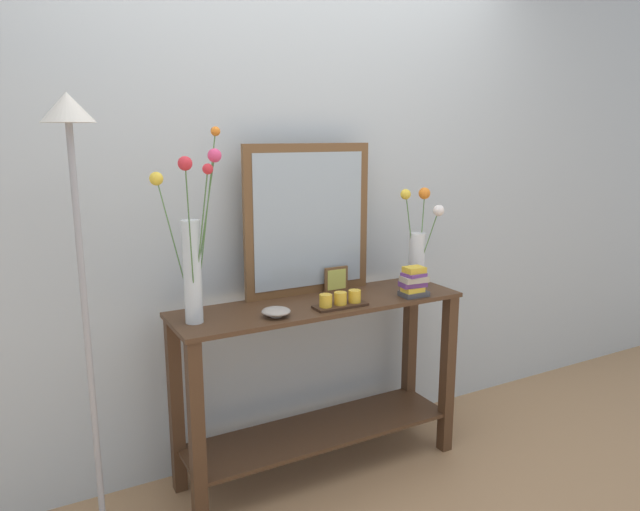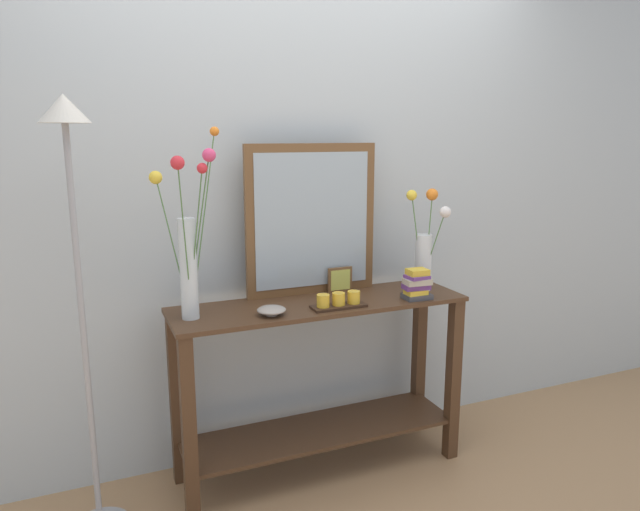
% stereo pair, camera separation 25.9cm
% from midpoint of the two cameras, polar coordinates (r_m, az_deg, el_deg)
% --- Properties ---
extents(ground_plane, '(7.00, 6.00, 0.02)m').
position_cam_midpoint_polar(ground_plane, '(2.99, 2.64, -20.28)').
color(ground_plane, '#A87F56').
extents(wall_back, '(6.40, 0.08, 2.70)m').
position_cam_midpoint_polar(wall_back, '(2.83, 0.16, 7.20)').
color(wall_back, '#B2BCC1').
rests_on(wall_back, ground).
extents(console_table, '(1.35, 0.39, 0.83)m').
position_cam_midpoint_polar(console_table, '(2.75, 2.74, -11.29)').
color(console_table, '#472D1C').
rests_on(console_table, ground).
extents(mirror_leaning, '(0.64, 0.03, 0.71)m').
position_cam_midpoint_polar(mirror_leaning, '(2.72, 1.91, 3.49)').
color(mirror_leaning, brown).
rests_on(mirror_leaning, console_table).
extents(tall_vase_left, '(0.29, 0.28, 0.78)m').
position_cam_midpoint_polar(tall_vase_left, '(2.37, -9.79, 0.78)').
color(tall_vase_left, silver).
rests_on(tall_vase_left, console_table).
extents(vase_right, '(0.18, 0.15, 0.49)m').
position_cam_midpoint_polar(vase_right, '(2.86, 12.84, 0.54)').
color(vase_right, silver).
rests_on(vase_right, console_table).
extents(candle_tray, '(0.24, 0.09, 0.07)m').
position_cam_midpoint_polar(candle_tray, '(2.56, 4.74, -4.55)').
color(candle_tray, '#382316').
rests_on(candle_tray, console_table).
extents(picture_frame_small, '(0.12, 0.01, 0.12)m').
position_cam_midpoint_polar(picture_frame_small, '(2.80, 4.63, -2.42)').
color(picture_frame_small, brown).
rests_on(picture_frame_small, console_table).
extents(decorative_bowl, '(0.12, 0.12, 0.04)m').
position_cam_midpoint_polar(decorative_bowl, '(2.44, -1.76, -5.42)').
color(decorative_bowl, '#9E9389').
rests_on(decorative_bowl, console_table).
extents(book_stack, '(0.13, 0.10, 0.14)m').
position_cam_midpoint_polar(book_stack, '(2.73, 12.18, -2.88)').
color(book_stack, '#424247').
rests_on(book_stack, console_table).
extents(floor_lamp, '(0.24, 0.24, 1.72)m').
position_cam_midpoint_polar(floor_lamp, '(2.25, -19.83, 0.43)').
color(floor_lamp, '#9E9EA3').
rests_on(floor_lamp, ground).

